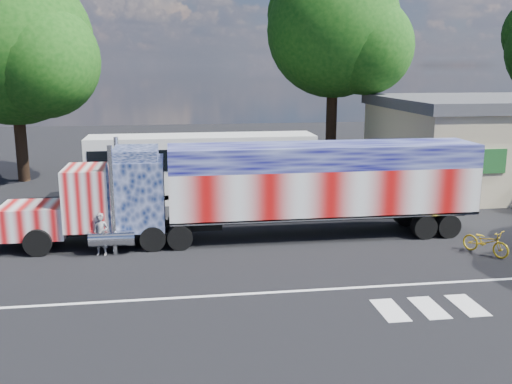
{
  "coord_description": "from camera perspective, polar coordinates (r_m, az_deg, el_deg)",
  "views": [
    {
      "loc": [
        -3.29,
        -19.49,
        6.96
      ],
      "look_at": [
        0.0,
        3.0,
        1.9
      ],
      "focal_mm": 40.0,
      "sensor_mm": 36.0,
      "label": 1
    }
  ],
  "objects": [
    {
      "name": "woman",
      "position": [
        22.04,
        -15.25,
        -4.11
      ],
      "size": [
        0.67,
        0.53,
        1.62
      ],
      "primitive_type": "imported",
      "rotation": [
        0.0,
        0.0,
        -0.26
      ],
      "color": "slate",
      "rests_on": "ground"
    },
    {
      "name": "lane_markings",
      "position": [
        17.9,
        8.73,
        -10.46
      ],
      "size": [
        30.0,
        2.67,
        0.01
      ],
      "color": "silver",
      "rests_on": "ground"
    },
    {
      "name": "semi_truck",
      "position": [
        23.1,
        0.98,
        0.47
      ],
      "size": [
        19.36,
        3.06,
        4.13
      ],
      "color": "black",
      "rests_on": "ground"
    },
    {
      "name": "tree_nw_a",
      "position": [
        37.28,
        -22.96,
        13.35
      ],
      "size": [
        9.92,
        9.44,
        12.88
      ],
      "color": "black",
      "rests_on": "ground"
    },
    {
      "name": "ground",
      "position": [
        20.95,
        1.2,
        -6.85
      ],
      "size": [
        100.0,
        100.0,
        0.0
      ],
      "primitive_type": "plane",
      "color": "black"
    },
    {
      "name": "bicycle",
      "position": [
        23.13,
        21.99,
        -4.64
      ],
      "size": [
        1.49,
        1.93,
        0.98
      ],
      "primitive_type": "imported",
      "rotation": [
        0.0,
        0.0,
        0.53
      ],
      "color": "gold",
      "rests_on": "ground"
    },
    {
      "name": "coach_bus",
      "position": [
        30.07,
        -5.38,
        2.56
      ],
      "size": [
        11.75,
        2.74,
        3.42
      ],
      "color": "white",
      "rests_on": "ground"
    },
    {
      "name": "tree_ne_a",
      "position": [
        37.76,
        8.04,
        15.65
      ],
      "size": [
        8.93,
        8.5,
        13.4
      ],
      "color": "black",
      "rests_on": "ground"
    }
  ]
}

